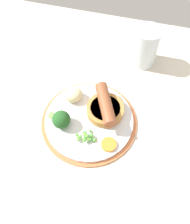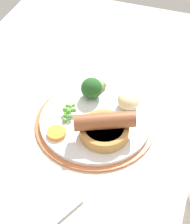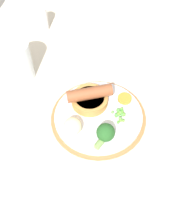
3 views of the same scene
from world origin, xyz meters
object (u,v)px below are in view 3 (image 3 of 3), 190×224
at_px(potato_chunk_1, 73,126).
at_px(carrot_slice_6, 125,99).
at_px(sausage_pudding, 90,98).
at_px(fork, 117,50).
at_px(drinking_glass, 19,61).
at_px(dinner_plate, 98,117).
at_px(salt_shaker, 42,19).
at_px(broccoli_floret_near, 105,133).
at_px(pea_pile, 120,114).

bearing_deg(potato_chunk_1, carrot_slice_6, -42.04).
bearing_deg(carrot_slice_6, sausage_pudding, 108.63).
bearing_deg(fork, drinking_glass, 148.24).
height_order(dinner_plate, salt_shaker, salt_shaker).
bearing_deg(fork, sausage_pudding, -163.21).
bearing_deg(broccoli_floret_near, carrot_slice_6, 9.87).
bearing_deg(dinner_plate, broccoli_floret_near, -155.03).
relative_size(dinner_plate, pea_pile, 4.67).
height_order(sausage_pudding, drinking_glass, drinking_glass).
distance_m(pea_pile, broccoli_floret_near, 0.07).
distance_m(broccoli_floret_near, fork, 0.32).
bearing_deg(drinking_glass, broccoli_floret_near, -120.90).
bearing_deg(sausage_pudding, broccoli_floret_near, -83.55).
relative_size(pea_pile, salt_shaker, 0.67).
distance_m(carrot_slice_6, salt_shaker, 0.39).
relative_size(fork, drinking_glass, 1.55).
height_order(fork, drinking_glass, drinking_glass).
bearing_deg(pea_pile, salt_shaker, 44.92).
xyz_separation_m(potato_chunk_1, salt_shaker, (0.36, 0.19, 0.01)).
height_order(sausage_pudding, broccoli_floret_near, sausage_pudding).
relative_size(dinner_plate, fork, 1.35).
bearing_deg(pea_pile, potato_chunk_1, 121.22).
bearing_deg(broccoli_floret_near, sausage_pudding, 53.65).
xyz_separation_m(pea_pile, broccoli_floret_near, (-0.07, 0.02, 0.01)).
relative_size(sausage_pudding, fork, 0.65).
bearing_deg(potato_chunk_1, dinner_plate, -42.39).
xyz_separation_m(sausage_pudding, pea_pile, (-0.03, -0.08, -0.01)).
xyz_separation_m(dinner_plate, sausage_pudding, (0.03, 0.03, 0.03)).
distance_m(pea_pile, fork, 0.25).
xyz_separation_m(sausage_pudding, drinking_glass, (0.06, 0.21, 0.02)).
distance_m(drinking_glass, salt_shaker, 0.21).
bearing_deg(salt_shaker, dinner_plate, -141.24).
height_order(pea_pile, drinking_glass, drinking_glass).
bearing_deg(potato_chunk_1, fork, -10.21).
bearing_deg(salt_shaker, potato_chunk_1, -151.84).
bearing_deg(sausage_pudding, potato_chunk_1, -128.30).
xyz_separation_m(carrot_slice_6, fork, (0.19, 0.05, -0.01)).
relative_size(carrot_slice_6, drinking_glass, 0.32).
xyz_separation_m(dinner_plate, carrot_slice_6, (0.06, -0.06, 0.01)).
distance_m(dinner_plate, salt_shaker, 0.39).
xyz_separation_m(sausage_pudding, broccoli_floret_near, (-0.10, -0.06, 0.00)).
bearing_deg(sausage_pudding, fork, 56.07).
bearing_deg(dinner_plate, pea_pile, -82.76).
height_order(broccoli_floret_near, carrot_slice_6, broccoli_floret_near).
distance_m(broccoli_floret_near, salt_shaker, 0.46).
bearing_deg(potato_chunk_1, sausage_pudding, -13.30).
xyz_separation_m(pea_pile, fork, (0.25, 0.05, -0.02)).
relative_size(carrot_slice_6, salt_shaker, 0.47).
xyz_separation_m(dinner_plate, pea_pile, (0.01, -0.05, 0.02)).
relative_size(sausage_pudding, potato_chunk_1, 2.38).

